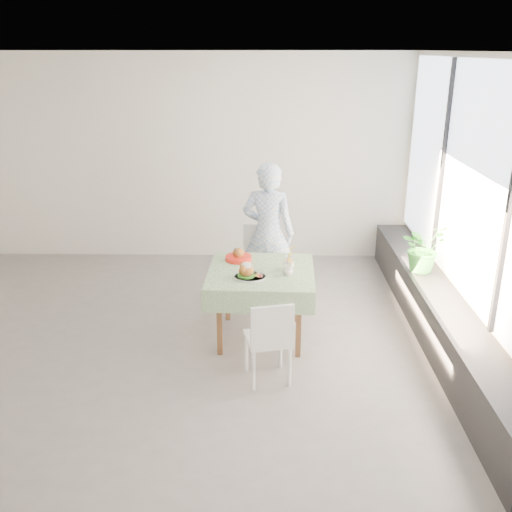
{
  "coord_description": "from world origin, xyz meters",
  "views": [
    {
      "loc": [
        1.02,
        -5.27,
        2.82
      ],
      "look_at": [
        0.94,
        0.06,
        0.88
      ],
      "focal_mm": 40.0,
      "sensor_mm": 36.0,
      "label": 1
    }
  ],
  "objects_px": {
    "diner": "(268,233)",
    "juice_cup_orange": "(289,263)",
    "chair_far": "(259,280)",
    "main_dish": "(248,273)",
    "potted_plant": "(423,247)",
    "cafe_table": "(261,296)",
    "chair_near": "(268,355)"
  },
  "relations": [
    {
      "from": "chair_near",
      "to": "chair_far",
      "type": "bearing_deg",
      "value": 93.39
    },
    {
      "from": "chair_far",
      "to": "juice_cup_orange",
      "type": "relative_size",
      "value": 3.24
    },
    {
      "from": "diner",
      "to": "juice_cup_orange",
      "type": "height_order",
      "value": "diner"
    },
    {
      "from": "chair_near",
      "to": "potted_plant",
      "type": "height_order",
      "value": "potted_plant"
    },
    {
      "from": "juice_cup_orange",
      "to": "cafe_table",
      "type": "bearing_deg",
      "value": -172.65
    },
    {
      "from": "main_dish",
      "to": "juice_cup_orange",
      "type": "distance_m",
      "value": 0.47
    },
    {
      "from": "diner",
      "to": "main_dish",
      "type": "relative_size",
      "value": 5.28
    },
    {
      "from": "chair_far",
      "to": "main_dish",
      "type": "height_order",
      "value": "main_dish"
    },
    {
      "from": "main_dish",
      "to": "diner",
      "type": "bearing_deg",
      "value": 80.04
    },
    {
      "from": "chair_far",
      "to": "potted_plant",
      "type": "xyz_separation_m",
      "value": [
        1.81,
        -0.25,
        0.5
      ]
    },
    {
      "from": "cafe_table",
      "to": "potted_plant",
      "type": "bearing_deg",
      "value": 19.66
    },
    {
      "from": "chair_near",
      "to": "main_dish",
      "type": "relative_size",
      "value": 2.54
    },
    {
      "from": "chair_far",
      "to": "potted_plant",
      "type": "height_order",
      "value": "potted_plant"
    },
    {
      "from": "main_dish",
      "to": "potted_plant",
      "type": "distance_m",
      "value": 2.07
    },
    {
      "from": "chair_near",
      "to": "potted_plant",
      "type": "relative_size",
      "value": 1.46
    },
    {
      "from": "diner",
      "to": "main_dish",
      "type": "distance_m",
      "value": 1.15
    },
    {
      "from": "chair_near",
      "to": "cafe_table",
      "type": "bearing_deg",
      "value": 95.04
    },
    {
      "from": "diner",
      "to": "main_dish",
      "type": "xyz_separation_m",
      "value": [
        -0.2,
        -1.13,
        -0.03
      ]
    },
    {
      "from": "cafe_table",
      "to": "diner",
      "type": "xyz_separation_m",
      "value": [
        0.08,
        0.93,
        0.37
      ]
    },
    {
      "from": "cafe_table",
      "to": "main_dish",
      "type": "relative_size",
      "value": 3.44
    },
    {
      "from": "juice_cup_orange",
      "to": "chair_near",
      "type": "bearing_deg",
      "value": -104.01
    },
    {
      "from": "cafe_table",
      "to": "potted_plant",
      "type": "distance_m",
      "value": 1.91
    },
    {
      "from": "chair_near",
      "to": "diner",
      "type": "relative_size",
      "value": 0.48
    },
    {
      "from": "cafe_table",
      "to": "potted_plant",
      "type": "xyz_separation_m",
      "value": [
        1.78,
        0.63,
        0.31
      ]
    },
    {
      "from": "juice_cup_orange",
      "to": "chair_far",
      "type": "bearing_deg",
      "value": 110.06
    },
    {
      "from": "cafe_table",
      "to": "main_dish",
      "type": "distance_m",
      "value": 0.41
    },
    {
      "from": "chair_far",
      "to": "main_dish",
      "type": "xyz_separation_m",
      "value": [
        -0.09,
        -1.09,
        0.52
      ]
    },
    {
      "from": "cafe_table",
      "to": "main_dish",
      "type": "bearing_deg",
      "value": -121.52
    },
    {
      "from": "chair_near",
      "to": "juice_cup_orange",
      "type": "distance_m",
      "value": 1.03
    },
    {
      "from": "cafe_table",
      "to": "diner",
      "type": "distance_m",
      "value": 1.01
    },
    {
      "from": "juice_cup_orange",
      "to": "main_dish",
      "type": "bearing_deg",
      "value": -149.72
    },
    {
      "from": "potted_plant",
      "to": "cafe_table",
      "type": "bearing_deg",
      "value": -160.34
    }
  ]
}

